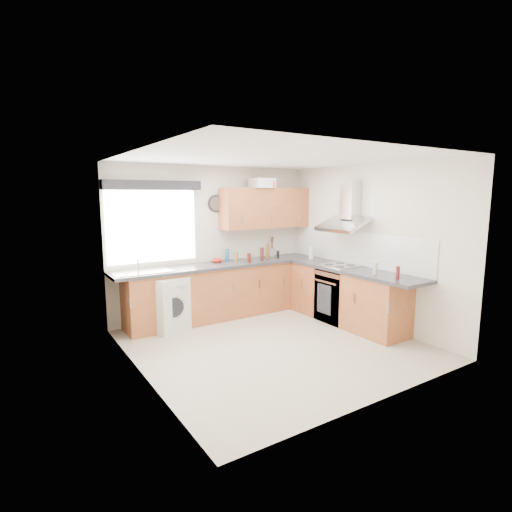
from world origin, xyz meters
TOP-DOWN VIEW (x-y plane):
  - ground_plane at (0.00, 0.00)m, footprint 3.60×3.60m
  - ceiling at (0.00, 0.00)m, footprint 3.60×3.60m
  - wall_back at (0.00, 1.80)m, footprint 3.60×0.02m
  - wall_front at (0.00, -1.80)m, footprint 3.60×0.02m
  - wall_left at (-1.80, 0.00)m, footprint 0.02×3.60m
  - wall_right at (1.80, 0.00)m, footprint 0.02×3.60m
  - window at (-1.05, 1.79)m, footprint 1.40×0.02m
  - window_blind at (-1.05, 1.70)m, footprint 1.50×0.18m
  - splashback at (1.79, 0.30)m, footprint 0.01×3.00m
  - base_cab_back at (-0.10, 1.51)m, footprint 3.00×0.58m
  - base_cab_corner at (1.50, 1.50)m, footprint 0.60×0.60m
  - base_cab_right at (1.51, 0.15)m, footprint 0.58×2.10m
  - worktop_back at (0.00, 1.50)m, footprint 3.60×0.62m
  - worktop_right at (1.50, 0.00)m, footprint 0.62×2.42m
  - sink at (-1.33, 1.50)m, footprint 0.84×0.46m
  - oven at (1.50, 0.30)m, footprint 0.56×0.58m
  - hob_plate at (1.50, 0.30)m, footprint 0.52×0.52m
  - extractor_hood at (1.60, 0.30)m, footprint 0.52×0.78m
  - upper_cabinets at (0.95, 1.62)m, footprint 1.70×0.35m
  - washing_machine at (-1.00, 1.40)m, footprint 0.70×0.69m
  - wall_clock at (0.05, 1.76)m, footprint 0.29×0.04m
  - casserole at (0.81, 1.53)m, footprint 0.40×0.30m
  - storage_box at (0.87, 1.52)m, footprint 0.29×0.26m
  - utensil_pot at (1.15, 1.70)m, footprint 0.13×0.13m
  - kitchen_roll at (1.54, 1.05)m, footprint 0.10×0.10m
  - tomato_cluster at (-0.01, 1.65)m, footprint 0.19×0.19m
  - jar_0 at (0.43, 1.35)m, footprint 0.07×0.07m
  - jar_1 at (0.20, 1.68)m, footprint 0.06×0.06m
  - jar_2 at (0.92, 1.53)m, footprint 0.04×0.04m
  - jar_3 at (0.30, 1.56)m, footprint 0.07×0.07m
  - jar_4 at (0.30, 1.55)m, footprint 0.07×0.07m
  - jar_5 at (1.09, 1.44)m, footprint 0.05×0.05m
  - jar_6 at (0.72, 1.39)m, footprint 0.07×0.07m
  - jar_7 at (0.90, 1.49)m, footprint 0.07×0.07m
  - bottle_0 at (1.39, -0.88)m, footprint 0.05×0.05m
  - bottle_1 at (1.42, -0.48)m, footprint 0.06×0.06m

SIDE VIEW (x-z plane):
  - ground_plane at x=0.00m, z-range 0.00..0.00m
  - washing_machine at x=-1.00m, z-range 0.00..0.82m
  - oven at x=1.50m, z-range 0.00..0.85m
  - base_cab_back at x=-0.10m, z-range 0.00..0.86m
  - base_cab_corner at x=1.50m, z-range 0.00..0.86m
  - base_cab_right at x=1.51m, z-range 0.00..0.86m
  - worktop_back at x=0.00m, z-range 0.86..0.91m
  - worktop_right at x=1.50m, z-range 0.86..0.91m
  - hob_plate at x=1.50m, z-range 0.91..0.92m
  - tomato_cluster at x=-0.01m, z-range 0.91..0.98m
  - sink at x=-1.33m, z-range 0.90..1.00m
  - jar_5 at x=1.09m, z-range 0.91..1.05m
  - jar_2 at x=0.92m, z-range 0.91..1.05m
  - utensil_pot at x=1.15m, z-range 0.91..1.06m
  - jar_0 at x=0.43m, z-range 0.91..1.07m
  - jar_4 at x=0.30m, z-range 0.91..1.07m
  - jar_3 at x=0.30m, z-range 0.91..1.07m
  - bottle_1 at x=1.42m, z-range 0.91..1.08m
  - bottle_0 at x=1.39m, z-range 0.91..1.09m
  - jar_1 at x=0.20m, z-range 0.91..1.12m
  - kitchen_roll at x=1.54m, z-range 0.91..1.13m
  - jar_6 at x=0.72m, z-range 0.91..1.14m
  - jar_7 at x=0.90m, z-range 0.91..1.17m
  - splashback at x=1.79m, z-range 0.91..1.45m
  - wall_back at x=0.00m, z-range 0.00..2.50m
  - wall_front at x=0.00m, z-range 0.00..2.50m
  - wall_left at x=-1.80m, z-range 0.00..2.50m
  - wall_right at x=1.80m, z-range 0.00..2.50m
  - window at x=-1.05m, z-range 1.00..2.10m
  - extractor_hood at x=1.60m, z-range 1.44..2.10m
  - upper_cabinets at x=0.95m, z-range 1.45..2.15m
  - wall_clock at x=0.05m, z-range 1.74..2.03m
  - window_blind at x=-1.05m, z-range 2.11..2.25m
  - storage_box at x=0.87m, z-range 2.15..2.27m
  - casserole at x=0.81m, z-range 2.15..2.31m
  - ceiling at x=0.00m, z-range 2.49..2.51m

